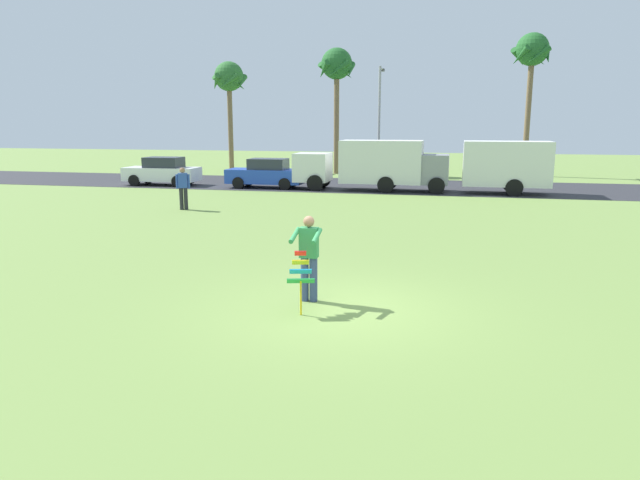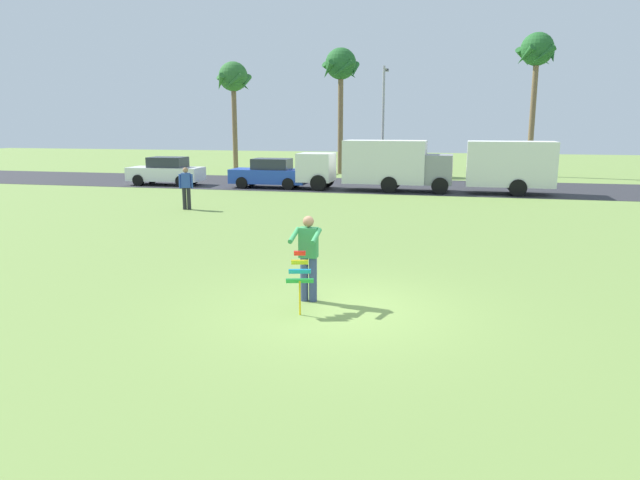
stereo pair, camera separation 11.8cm
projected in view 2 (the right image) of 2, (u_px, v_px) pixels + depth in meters
ground_plane at (341, 310)px, 11.01m from camera, size 120.00×120.00×0.00m
road_strip at (418, 187)px, 32.18m from camera, size 120.00×8.00×0.01m
person_kite_flyer at (308, 255)px, 11.36m from camera, size 0.54×0.65×1.73m
kite_held at (300, 273)px, 10.73m from camera, size 0.53×0.70×1.13m
parked_car_white at (166, 172)px, 32.90m from camera, size 4.25×1.93×1.60m
parked_car_blue at (270, 174)px, 31.50m from camera, size 4.20×1.84×1.60m
parked_truck_white_box at (369, 164)px, 30.15m from camera, size 6.72×2.16×2.62m
parked_truck_grey_van at (493, 166)px, 28.75m from camera, size 6.72×2.17×2.62m
palm_tree_left_near at (233, 81)px, 41.55m from camera, size 2.58×2.71×7.84m
palm_tree_right_near at (341, 69)px, 38.97m from camera, size 2.58×2.71×8.49m
palm_tree_centre_far at (537, 56)px, 37.11m from camera, size 2.58×2.71×9.22m
streetlight_pole at (383, 115)px, 36.61m from camera, size 0.24×1.65×7.00m
person_walker_near at (186, 187)px, 23.56m from camera, size 0.55×0.32×1.73m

